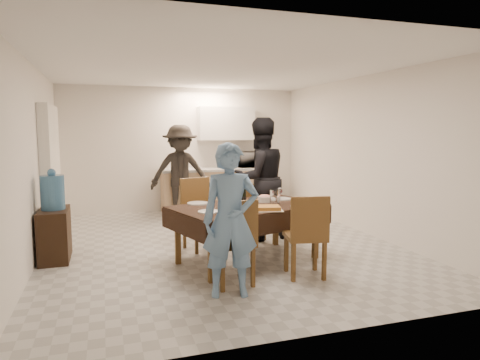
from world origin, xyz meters
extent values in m
cube|color=beige|center=(0.00, 0.00, 0.00)|extent=(5.00, 6.00, 0.02)
cube|color=white|center=(0.00, 0.00, 2.60)|extent=(5.00, 6.00, 0.02)
cube|color=white|center=(0.00, 3.00, 1.30)|extent=(5.00, 0.02, 2.60)
cube|color=white|center=(0.00, -3.00, 1.30)|extent=(5.00, 0.02, 2.60)
cube|color=white|center=(-2.50, 0.00, 1.30)|extent=(0.02, 6.00, 2.60)
cube|color=white|center=(2.50, 0.00, 1.30)|extent=(0.02, 6.00, 2.60)
cube|color=white|center=(-2.42, 1.20, 1.05)|extent=(0.15, 1.40, 2.10)
cube|color=tan|center=(0.60, 2.68, 0.43)|extent=(2.20, 0.60, 0.86)
cube|color=#ABAAA6|center=(0.60, 2.68, 0.89)|extent=(2.24, 0.64, 0.05)
cube|color=white|center=(0.90, 2.82, 1.85)|extent=(1.20, 0.34, 0.70)
cube|color=black|center=(0.14, -0.87, 0.72)|extent=(2.14, 1.62, 0.04)
cube|color=brown|center=(0.14, -0.87, 0.35)|extent=(0.07, 0.07, 0.70)
cube|color=brown|center=(-0.31, -1.62, 0.47)|extent=(0.49, 0.49, 0.05)
cube|color=brown|center=(-0.31, -1.82, 0.74)|extent=(0.44, 0.09, 0.47)
cube|color=brown|center=(0.59, -1.62, 0.48)|extent=(0.52, 0.52, 0.05)
cube|color=brown|center=(0.59, -1.83, 0.74)|extent=(0.44, 0.13, 0.48)
cube|color=brown|center=(-0.31, -0.12, 0.50)|extent=(0.57, 0.57, 0.06)
cube|color=brown|center=(-0.31, -0.33, 0.77)|extent=(0.46, 0.17, 0.50)
cube|color=brown|center=(0.59, -0.12, 0.44)|extent=(0.46, 0.46, 0.05)
cube|color=brown|center=(0.59, -0.31, 0.68)|extent=(0.41, 0.09, 0.44)
cube|color=black|center=(-2.28, -0.04, 0.34)|extent=(0.37, 0.73, 0.68)
cylinder|color=teal|center=(-2.28, -0.04, 0.90)|extent=(0.30, 0.30, 0.45)
cylinder|color=white|center=(0.49, -0.92, 0.84)|extent=(0.13, 0.13, 0.20)
cube|color=gold|center=(0.24, -1.25, 0.77)|extent=(0.46, 0.38, 0.05)
cylinder|color=silver|center=(0.44, -0.69, 0.78)|extent=(0.19, 0.19, 0.08)
cylinder|color=silver|center=(0.09, -0.59, 0.76)|extent=(0.18, 0.18, 0.03)
cylinder|color=silver|center=(-0.46, -1.17, 0.75)|extent=(0.26, 0.26, 0.01)
cylinder|color=silver|center=(0.74, -1.17, 0.75)|extent=(0.25, 0.25, 0.01)
cylinder|color=silver|center=(-0.46, -0.57, 0.75)|extent=(0.28, 0.28, 0.02)
cylinder|color=silver|center=(0.74, -0.57, 0.75)|extent=(0.28, 0.28, 0.02)
imported|color=white|center=(1.42, 2.68, 1.08)|extent=(0.60, 0.41, 0.33)
imported|color=#638CB6|center=(-0.41, -1.92, 0.80)|extent=(0.64, 0.48, 1.59)
imported|color=black|center=(0.69, 0.18, 0.95)|extent=(1.03, 0.86, 1.91)
imported|color=black|center=(-0.20, 2.23, 0.91)|extent=(1.17, 0.67, 1.82)
camera|label=1|loc=(-1.63, -6.06, 1.72)|focal=32.00mm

